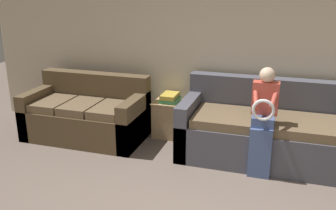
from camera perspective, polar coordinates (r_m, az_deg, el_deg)
The scene contains 6 objects.
wall_back at distance 5.05m, azimuth 12.95°, elevation 8.42°, with size 7.93×0.06×2.55m.
couch_main at distance 4.77m, azimuth 14.39°, elevation -3.97°, with size 2.03×0.96×0.94m.
couch_side at distance 5.37m, azimuth -12.25°, elevation -1.55°, with size 1.63×0.86×0.87m.
child_left_seated at distance 4.27m, azimuth 14.34°, elevation -1.76°, with size 0.29×0.37×1.22m.
side_shelf at distance 5.28m, azimuth 0.20°, elevation -2.04°, with size 0.43×0.38×0.51m.
book_stack at distance 5.18m, azimuth 0.31°, elevation 1.10°, with size 0.24×0.31×0.11m.
Camera 1 is at (0.40, -2.21, 2.10)m, focal length 40.00 mm.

